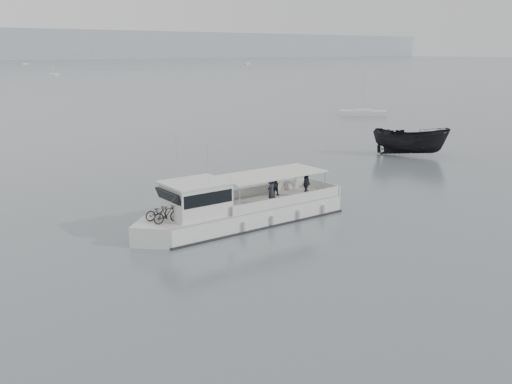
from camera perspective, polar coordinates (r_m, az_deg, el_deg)
ground at (r=29.14m, az=-10.75°, el=-4.09°), size 1400.00×1400.00×0.00m
tour_boat at (r=29.59m, az=-2.43°, el=-1.86°), size 12.31×3.38×5.14m
dark_motorboat at (r=51.41m, az=15.19°, el=4.93°), size 5.66×6.71×2.50m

